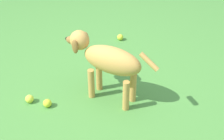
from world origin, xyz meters
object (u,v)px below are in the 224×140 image
(dog, at_px, (107,60))
(tennis_ball_3, at_px, (29,99))
(tennis_ball_0, at_px, (47,103))
(tennis_ball_1, at_px, (120,37))

(dog, distance_m, tennis_ball_3, 0.69)
(dog, relative_size, tennis_ball_3, 10.05)
(dog, height_order, tennis_ball_0, dog)
(tennis_ball_1, distance_m, tennis_ball_3, 1.27)
(tennis_ball_1, xyz_separation_m, tennis_ball_3, (0.63, -1.10, 0.00))
(tennis_ball_1, relative_size, tennis_ball_3, 1.00)
(tennis_ball_3, bearing_deg, tennis_ball_0, 45.78)
(tennis_ball_0, bearing_deg, tennis_ball_1, 126.89)
(dog, distance_m, tennis_ball_1, 1.03)
(dog, relative_size, tennis_ball_0, 10.05)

